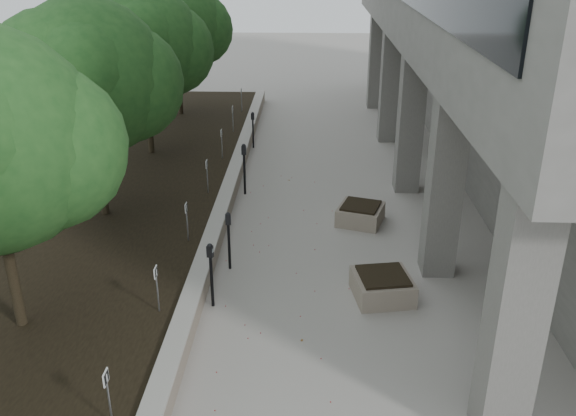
# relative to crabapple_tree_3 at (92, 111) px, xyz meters

# --- Properties ---
(retaining_wall) EXTENTS (0.39, 26.00, 0.50)m
(retaining_wall) POSITION_rel_crabapple_tree_3_xyz_m (2.97, 1.00, -2.87)
(retaining_wall) COLOR gray
(retaining_wall) RESTS_ON ground
(planting_bed) EXTENTS (7.00, 26.00, 0.40)m
(planting_bed) POSITION_rel_crabapple_tree_3_xyz_m (-0.70, 1.00, -2.92)
(planting_bed) COLOR black
(planting_bed) RESTS_ON ground
(crabapple_tree_3) EXTENTS (4.60, 4.00, 5.44)m
(crabapple_tree_3) POSITION_rel_crabapple_tree_3_xyz_m (0.00, 0.00, 0.00)
(crabapple_tree_3) COLOR #1E4B1C
(crabapple_tree_3) RESTS_ON planting_bed
(crabapple_tree_4) EXTENTS (4.60, 4.00, 5.44)m
(crabapple_tree_4) POSITION_rel_crabapple_tree_3_xyz_m (0.00, 5.00, 0.00)
(crabapple_tree_4) COLOR #1E4B1C
(crabapple_tree_4) RESTS_ON planting_bed
(crabapple_tree_5) EXTENTS (4.60, 4.00, 5.44)m
(crabapple_tree_5) POSITION_rel_crabapple_tree_3_xyz_m (0.00, 10.00, 0.00)
(crabapple_tree_5) COLOR #1E4B1C
(crabapple_tree_5) RESTS_ON planting_bed
(parking_sign_2) EXTENTS (0.04, 0.22, 0.96)m
(parking_sign_2) POSITION_rel_crabapple_tree_3_xyz_m (2.45, -7.50, -2.24)
(parking_sign_2) COLOR black
(parking_sign_2) RESTS_ON planting_bed
(parking_sign_3) EXTENTS (0.04, 0.22, 0.96)m
(parking_sign_3) POSITION_rel_crabapple_tree_3_xyz_m (2.45, -4.50, -2.24)
(parking_sign_3) COLOR black
(parking_sign_3) RESTS_ON planting_bed
(parking_sign_4) EXTENTS (0.04, 0.22, 0.96)m
(parking_sign_4) POSITION_rel_crabapple_tree_3_xyz_m (2.45, -1.50, -2.24)
(parking_sign_4) COLOR black
(parking_sign_4) RESTS_ON planting_bed
(parking_sign_5) EXTENTS (0.04, 0.22, 0.96)m
(parking_sign_5) POSITION_rel_crabapple_tree_3_xyz_m (2.45, 1.50, -2.24)
(parking_sign_5) COLOR black
(parking_sign_5) RESTS_ON planting_bed
(parking_sign_6) EXTENTS (0.04, 0.22, 0.96)m
(parking_sign_6) POSITION_rel_crabapple_tree_3_xyz_m (2.45, 4.50, -2.24)
(parking_sign_6) COLOR black
(parking_sign_6) RESTS_ON planting_bed
(parking_sign_7) EXTENTS (0.04, 0.22, 0.96)m
(parking_sign_7) POSITION_rel_crabapple_tree_3_xyz_m (2.45, 7.50, -2.24)
(parking_sign_7) COLOR black
(parking_sign_7) RESTS_ON planting_bed
(parking_sign_8) EXTENTS (0.04, 0.22, 0.96)m
(parking_sign_8) POSITION_rel_crabapple_tree_3_xyz_m (2.45, 10.50, -2.24)
(parking_sign_8) COLOR black
(parking_sign_8) RESTS_ON planting_bed
(parking_meter_2) EXTENTS (0.16, 0.14, 1.44)m
(parking_meter_2) POSITION_rel_crabapple_tree_3_xyz_m (3.34, -3.66, -2.40)
(parking_meter_2) COLOR black
(parking_meter_2) RESTS_ON ground
(parking_meter_3) EXTENTS (0.16, 0.13, 1.41)m
(parking_meter_3) POSITION_rel_crabapple_tree_3_xyz_m (3.50, -2.09, -2.41)
(parking_meter_3) COLOR black
(parking_meter_3) RESTS_ON ground
(parking_meter_4) EXTENTS (0.15, 0.11, 1.56)m
(parking_meter_4) POSITION_rel_crabapple_tree_3_xyz_m (3.39, 2.41, -2.34)
(parking_meter_4) COLOR black
(parking_meter_4) RESTS_ON ground
(parking_meter_5) EXTENTS (0.14, 0.11, 1.33)m
(parking_meter_5) POSITION_rel_crabapple_tree_3_xyz_m (3.25, 6.81, -2.45)
(parking_meter_5) COLOR black
(parking_meter_5) RESTS_ON ground
(planter_front) EXTENTS (1.34, 1.34, 0.54)m
(planter_front) POSITION_rel_crabapple_tree_3_xyz_m (6.86, -3.19, -2.85)
(planter_front) COLOR gray
(planter_front) RESTS_ON ground
(planter_back) EXTENTS (1.40, 1.40, 0.52)m
(planter_back) POSITION_rel_crabapple_tree_3_xyz_m (6.66, 0.53, -2.86)
(planter_back) COLOR gray
(planter_back) RESTS_ON ground
(berry_scatter) EXTENTS (3.30, 14.10, 0.02)m
(berry_scatter) POSITION_rel_crabapple_tree_3_xyz_m (4.70, -3.00, -3.11)
(berry_scatter) COLOR #9A0B11
(berry_scatter) RESTS_ON ground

